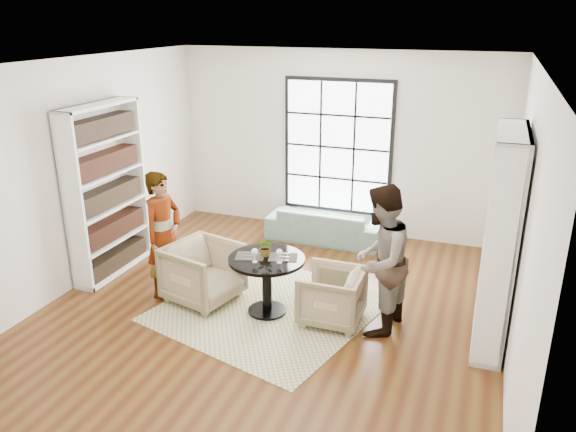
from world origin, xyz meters
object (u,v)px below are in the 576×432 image
at_px(person_right, 380,261).
at_px(flower_centerpiece, 266,247).
at_px(armchair_right, 332,296).
at_px(pedestal_table, 267,273).
at_px(armchair_left, 203,273).
at_px(sofa, 325,224).
at_px(wine_glass_left, 255,252).
at_px(person_left, 164,235).
at_px(wine_glass_right, 279,253).

bearing_deg(person_right, flower_centerpiece, -79.46).
relative_size(armchair_right, person_right, 0.41).
height_order(pedestal_table, armchair_left, armchair_left).
height_order(sofa, wine_glass_left, wine_glass_left).
height_order(armchair_left, person_right, person_right).
height_order(armchair_left, flower_centerpiece, flower_centerpiece).
xyz_separation_m(person_left, flower_centerpiece, (1.41, 0.03, 0.02)).
bearing_deg(person_left, wine_glass_left, -87.64).
bearing_deg(person_right, sofa, -141.56).
relative_size(sofa, armchair_right, 2.54).
relative_size(armchair_left, wine_glass_right, 4.79).
bearing_deg(armchair_left, person_left, 104.18).
xyz_separation_m(armchair_right, person_left, (-2.24, -0.05, 0.50)).
xyz_separation_m(sofa, wine_glass_right, (0.20, -2.61, 0.60)).
distance_m(person_right, flower_centerpiece, 1.38).
relative_size(pedestal_table, person_right, 0.53).
relative_size(armchair_right, person_left, 0.44).
height_order(armchair_left, person_left, person_left).
bearing_deg(wine_glass_left, pedestal_table, 62.08).
distance_m(armchair_right, wine_glass_right, 0.82).
bearing_deg(person_right, armchair_right, -80.55).
distance_m(pedestal_table, flower_centerpiece, 0.32).
relative_size(person_left, wine_glass_right, 9.42).
distance_m(sofa, person_right, 2.87).
height_order(pedestal_table, person_right, person_right).
relative_size(armchair_right, wine_glass_left, 4.19).
xyz_separation_m(sofa, flower_centerpiece, (-0.02, -2.48, 0.58)).
xyz_separation_m(sofa, person_left, (-1.43, -2.50, 0.56)).
height_order(sofa, person_right, person_right).
distance_m(pedestal_table, person_left, 1.47).
bearing_deg(armchair_left, wine_glass_right, -81.36).
bearing_deg(armchair_left, wine_glass_left, -88.75).
bearing_deg(armchair_right, armchair_left, -88.76).
xyz_separation_m(wine_glass_left, flower_centerpiece, (0.06, 0.21, -0.01)).
bearing_deg(armchair_left, flower_centerpiece, -74.16).
distance_m(sofa, armchair_right, 2.58).
distance_m(armchair_left, person_left, 0.71).
relative_size(sofa, person_right, 1.05).
bearing_deg(wine_glass_right, person_right, 7.70).
xyz_separation_m(sofa, person_right, (1.36, -2.45, 0.61)).
relative_size(sofa, person_left, 1.12).
relative_size(wine_glass_left, flower_centerpiece, 0.77).
bearing_deg(sofa, flower_centerpiece, 90.37).
relative_size(person_right, flower_centerpiece, 7.78).
bearing_deg(armchair_right, person_right, 89.50).
xyz_separation_m(armchair_right, wine_glass_right, (-0.61, -0.16, 0.54)).
relative_size(person_left, wine_glass_left, 9.54).
bearing_deg(person_right, wine_glass_right, -72.85).
relative_size(sofa, wine_glass_right, 10.51).
bearing_deg(armchair_right, flower_centerpiece, -88.69).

